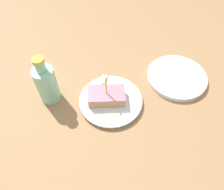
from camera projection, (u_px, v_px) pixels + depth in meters
ground_plane at (108, 105)px, 0.84m from camera, size 2.40×2.40×0.04m
plate at (112, 100)px, 0.82m from camera, size 0.24×0.24×0.02m
cake_slice at (108, 96)px, 0.79m from camera, size 0.08×0.13×0.12m
fork at (100, 87)px, 0.84m from camera, size 0.16×0.08×0.00m
bottle at (48, 83)px, 0.78m from camera, size 0.08×0.08×0.20m
side_plate at (178, 77)px, 0.89m from camera, size 0.24×0.24×0.02m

